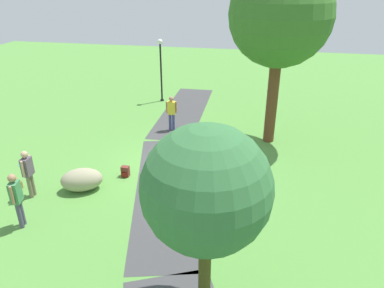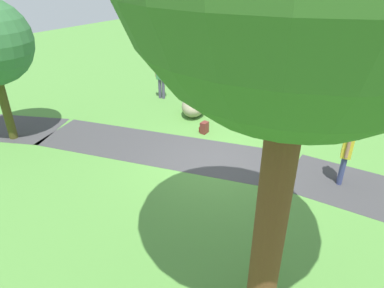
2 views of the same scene
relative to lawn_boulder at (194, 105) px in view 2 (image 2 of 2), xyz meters
name	(u,v)px [view 2 (image 2 of 2)]	position (x,y,z in m)	size (l,w,h in m)	color
ground_plane	(215,163)	(-2.47, 2.68, -0.39)	(48.00, 48.00, 0.00)	#538E3C
footpath_segment_mid	(161,149)	(-0.60, 2.85, -0.39)	(8.28, 4.05, 0.01)	#3F3E40
lawn_boulder	(194,105)	(0.00, 0.00, 0.00)	(1.37, 1.64, 0.79)	#9B9474
woman_with_handbag	(199,78)	(0.69, -1.47, 0.58)	(0.52, 0.25, 1.68)	#716950
man_near_boulder	(347,151)	(-5.72, 1.76, 0.57)	(0.29, 0.51, 1.67)	#384171
passerby_on_path	(161,75)	(2.19, -0.84, 0.63)	(0.51, 0.32, 1.76)	#49455E
handbag_on_grass	(212,94)	(0.44, -2.17, -0.25)	(0.33, 0.29, 0.31)	olive
backpack_by_boulder	(204,128)	(-1.15, 1.13, -0.20)	(0.27, 0.29, 0.40)	maroon
frisbee_on_grass	(255,97)	(-1.18, -3.17, -0.38)	(0.23, 0.23, 0.02)	#2A9CE7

